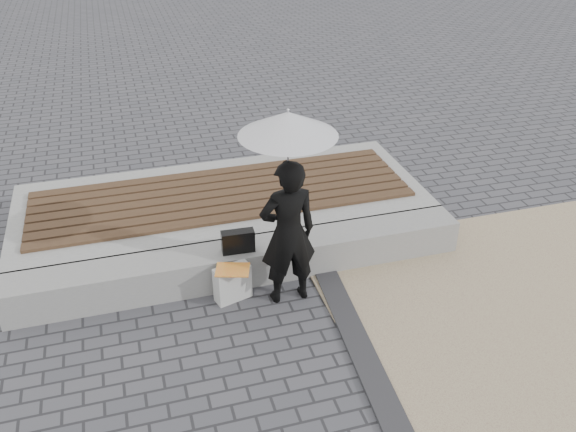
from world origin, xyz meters
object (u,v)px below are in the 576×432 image
object	(u,v)px
parasol	(288,124)
woman	(288,233)
seating_ledge	(244,262)
handbag	(238,241)
canvas_tote	(233,283)

from	to	relation	value
parasol	woman	bearing A→B (deg)	0.00
parasol	seating_ledge	bearing A→B (deg)	127.21
parasol	handbag	world-z (taller)	parasol
parasol	canvas_tote	bearing A→B (deg)	166.11
seating_ledge	woman	xyz separation A→B (m)	(0.36, -0.48, 0.60)
woman	canvas_tote	xyz separation A→B (m)	(-0.56, 0.14, -0.60)
handbag	seating_ledge	bearing A→B (deg)	47.47
handbag	woman	bearing A→B (deg)	-41.13
seating_ledge	canvas_tote	bearing A→B (deg)	-120.28
seating_ledge	canvas_tote	distance (m)	0.39
woman	handbag	xyz separation A→B (m)	(-0.43, 0.41, -0.28)
seating_ledge	parasol	distance (m)	1.87
woman	handbag	size ratio (longest dim) A/B	4.58
canvas_tote	woman	bearing A→B (deg)	-30.18
woman	handbag	world-z (taller)	woman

